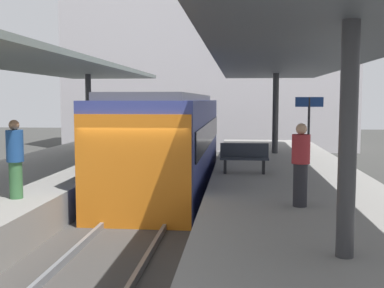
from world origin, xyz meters
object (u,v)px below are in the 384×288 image
object	(u,v)px
commuter_train	(169,141)
passenger_near_bench	(301,164)
platform_bench	(244,157)
platform_sign	(309,115)
passenger_mid_platform	(15,158)

from	to	relation	value
commuter_train	passenger_near_bench	bearing A→B (deg)	-60.79
platform_bench	platform_sign	bearing A→B (deg)	44.73
platform_bench	passenger_mid_platform	bearing A→B (deg)	-140.48
commuter_train	passenger_mid_platform	size ratio (longest dim) A/B	6.55
commuter_train	platform_sign	xyz separation A→B (m)	(4.64, -0.06, 0.90)
passenger_near_bench	platform_sign	bearing A→B (deg)	80.54
commuter_train	platform_sign	bearing A→B (deg)	-0.70
commuter_train	passenger_near_bench	size ratio (longest dim) A/B	6.70
passenger_mid_platform	commuter_train	bearing A→B (deg)	68.85
commuter_train	passenger_mid_platform	distance (m)	6.67
platform_bench	passenger_mid_platform	xyz separation A→B (m)	(-4.93, -4.07, 0.42)
commuter_train	platform_bench	world-z (taller)	commuter_train
platform_sign	passenger_mid_platform	size ratio (longest dim) A/B	1.30
commuter_train	platform_sign	size ratio (longest dim) A/B	5.03
commuter_train	platform_sign	distance (m)	4.73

